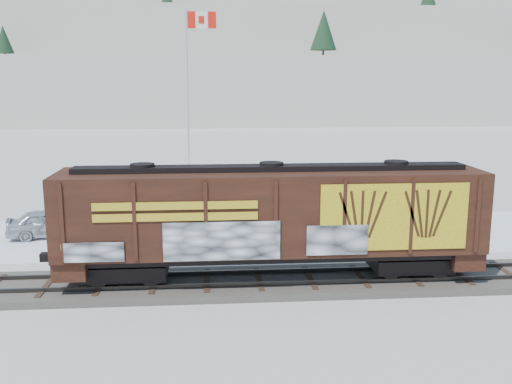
{
  "coord_description": "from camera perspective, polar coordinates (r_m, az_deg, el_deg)",
  "views": [
    {
      "loc": [
        0.22,
        -20.92,
        7.83
      ],
      "look_at": [
        2.13,
        3.0,
        3.14
      ],
      "focal_mm": 40.0,
      "sensor_mm": 36.0,
      "label": 1
    }
  ],
  "objects": [
    {
      "name": "ground",
      "position": [
        22.33,
        -4.9,
        -9.5
      ],
      "size": [
        500.0,
        500.0,
        0.0
      ],
      "primitive_type": "plane",
      "color": "white",
      "rests_on": "ground"
    },
    {
      "name": "rail_track",
      "position": [
        22.28,
        -4.91,
        -9.15
      ],
      "size": [
        50.0,
        3.4,
        0.43
      ],
      "color": "#59544C",
      "rests_on": "ground"
    },
    {
      "name": "parking_strip",
      "position": [
        29.47,
        -4.84,
        -4.35
      ],
      "size": [
        40.0,
        8.0,
        0.03
      ],
      "primitive_type": "cube",
      "color": "white",
      "rests_on": "ground"
    },
    {
      "name": "hillside",
      "position": [
        160.84,
        -4.79,
        13.35
      ],
      "size": [
        360.0,
        110.0,
        93.0
      ],
      "color": "white",
      "rests_on": "ground"
    },
    {
      "name": "hopper_railcar",
      "position": [
        21.62,
        1.53,
        -2.32
      ],
      "size": [
        15.86,
        3.06,
        4.31
      ],
      "color": "black",
      "rests_on": "rail_track"
    },
    {
      "name": "flagpole",
      "position": [
        36.38,
        -6.62,
        5.81
      ],
      "size": [
        2.3,
        0.9,
        12.18
      ],
      "color": "silver",
      "rests_on": "ground"
    },
    {
      "name": "car_silver",
      "position": [
        30.81,
        -19.92,
        -2.92
      ],
      "size": [
        4.45,
        2.62,
        1.42
      ],
      "primitive_type": "imported",
      "rotation": [
        0.0,
        0.0,
        1.81
      ],
      "color": "silver",
      "rests_on": "parking_strip"
    },
    {
      "name": "car_white",
      "position": [
        27.52,
        -4.17,
        -3.84
      ],
      "size": [
        4.72,
        3.12,
        1.47
      ],
      "primitive_type": "imported",
      "rotation": [
        0.0,
        0.0,
        1.18
      ],
      "color": "silver",
      "rests_on": "parking_strip"
    },
    {
      "name": "car_dark",
      "position": [
        29.58,
        10.19,
        -3.05
      ],
      "size": [
        4.87,
        2.5,
        1.35
      ],
      "primitive_type": "imported",
      "rotation": [
        0.0,
        0.0,
        1.44
      ],
      "color": "black",
      "rests_on": "parking_strip"
    }
  ]
}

